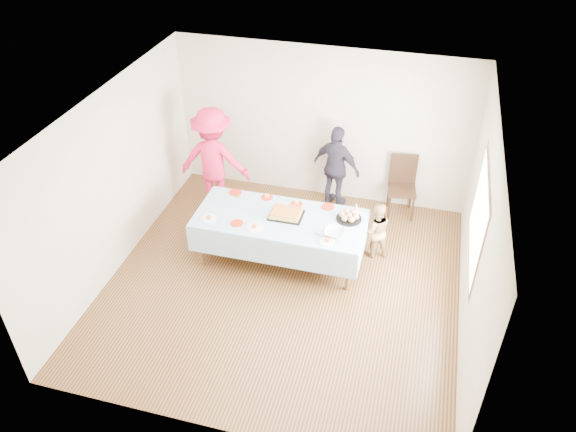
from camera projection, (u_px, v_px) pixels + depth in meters
The scene contains 22 objects.
ground at pixel (283, 283), 8.22m from camera, with size 5.00×5.00×0.00m, color #422212.
room_walls at pixel (287, 181), 7.18m from camera, with size 5.04×5.04×2.72m.
party_table at pixel (280, 221), 8.25m from camera, with size 2.50×1.10×0.78m.
birthday_cake at pixel (286, 214), 8.23m from camera, with size 0.50×0.38×0.09m.
rolls_tray at pixel (349, 217), 8.16m from camera, with size 0.38×0.38×0.11m.
punch_bowl at pixel (335, 233), 7.87m from camera, with size 0.29×0.29×0.07m, color silver.
party_hat at pixel (356, 208), 8.26m from camera, with size 0.11×0.11×0.18m, color white.
fork_pile at pixel (322, 232), 7.89m from camera, with size 0.24×0.18×0.07m, color white, non-canonical shape.
plate_red_far_a at pixel (235, 192), 8.75m from camera, with size 0.20×0.20×0.01m, color red.
plate_red_far_b at pixel (267, 197), 8.64m from camera, with size 0.18×0.18×0.01m, color red.
plate_red_far_c at pixel (296, 204), 8.50m from camera, with size 0.18×0.18×0.01m, color red.
plate_red_far_d at pixel (328, 207), 8.44m from camera, with size 0.20×0.20×0.01m, color red.
plate_red_near at pixel (237, 223), 8.10m from camera, with size 0.19×0.19×0.01m, color red.
plate_white_left at pixel (209, 219), 8.19m from camera, with size 0.23×0.23×0.01m, color white.
plate_white_mid at pixel (254, 227), 8.02m from camera, with size 0.24×0.24×0.01m, color white.
plate_white_right at pixel (327, 241), 7.76m from camera, with size 0.22×0.22×0.01m, color white.
dining_chair at pixel (402, 182), 9.37m from camera, with size 0.51×0.51×1.04m.
toddler_left at pixel (223, 215), 8.96m from camera, with size 0.28×0.18×0.76m, color #BF173B.
toddler_mid at pixel (239, 216), 8.90m from camera, with size 0.39×0.25×0.80m, color #407A28.
toddler_right at pixel (376, 230), 8.49m from camera, with size 0.45×0.35×0.93m, color #AE8451.
adult_left at pixel (214, 160), 9.30m from camera, with size 1.19×0.68×1.84m, color #E41C4C.
adult_right at pixel (336, 168), 9.44m from camera, with size 0.87×0.36×1.49m, color #2D2938.
Camera 1 is at (1.64, -5.86, 5.62)m, focal length 35.00 mm.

